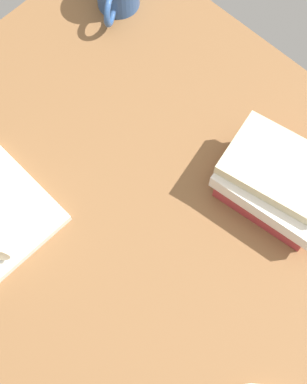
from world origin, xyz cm
name	(u,v)px	position (x,y,z in cm)	size (l,w,h in cm)	color
dining_table	(155,236)	(0.00, 0.00, 2.00)	(110.00, 90.00, 4.00)	brown
book_stack	(280,182)	(-10.08, -20.35, 8.46)	(22.42, 17.37, 9.08)	#A53338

